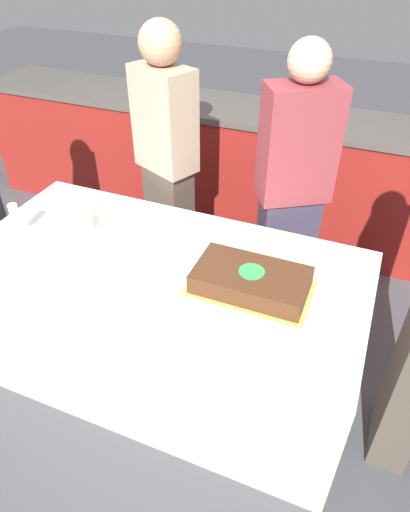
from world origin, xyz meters
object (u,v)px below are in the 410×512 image
Objects in this scene: plate_stack at (73,226)px; person_standing_back at (167,165)px; wine_glass at (15,214)px; person_cutting_cake at (292,194)px; cake at (251,280)px.

person_standing_back reaches higher than plate_stack.
person_cutting_cake is at bearing 32.36° from wine_glass.
person_cutting_cake is at bearing 33.23° from plate_stack.
cake is 1.18m from wine_glass.
cake is 3.00× the size of wine_glass.
plate_stack is at bearing 175.48° from cake.
plate_stack is 0.27m from wine_glass.
person_cutting_cake is 0.99× the size of person_standing_back.
plate_stack is 0.12× the size of person_standing_back.
cake is at bearing 160.16° from person_standing_back.
plate_stack is at bearing 1.07° from person_cutting_cake.
plate_stack is (-0.94, 0.07, -0.01)m from cake.
wine_glass is 0.11× the size of person_standing_back.
wine_glass is at bearing -151.40° from plate_stack.
person_standing_back is (0.22, 0.62, 0.09)m from plate_stack.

